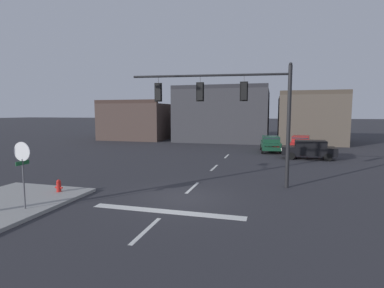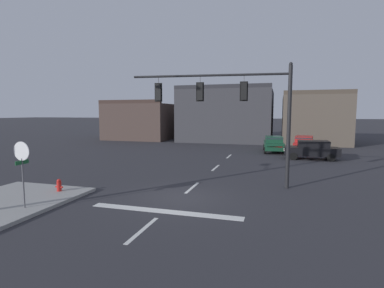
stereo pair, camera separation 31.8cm
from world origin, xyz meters
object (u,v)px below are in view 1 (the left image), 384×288
at_px(car_lot_nearside, 271,144).
at_px(fire_hydrant, 59,188).
at_px(signal_mast_near_side, 235,102).
at_px(car_lot_farside, 301,143).
at_px(car_lot_middle, 309,149).
at_px(stop_sign, 22,159).

height_order(car_lot_nearside, fire_hydrant, car_lot_nearside).
height_order(signal_mast_near_side, car_lot_farside, signal_mast_near_side).
bearing_deg(car_lot_middle, car_lot_nearside, 129.59).
height_order(car_lot_nearside, car_lot_farside, same).
bearing_deg(car_lot_nearside, car_lot_farside, 22.18).
distance_m(signal_mast_near_side, car_lot_nearside, 15.65).
height_order(signal_mast_near_side, stop_sign, signal_mast_near_side).
height_order(car_lot_middle, car_lot_farside, same).
bearing_deg(fire_hydrant, stop_sign, -79.42).
relative_size(signal_mast_near_side, car_lot_nearside, 1.85).
height_order(stop_sign, car_lot_farside, stop_sign).
relative_size(car_lot_nearside, car_lot_middle, 1.02).
bearing_deg(car_lot_middle, signal_mast_near_side, -114.13).
xyz_separation_m(car_lot_farside, fire_hydrant, (-12.69, -20.38, -0.53)).
xyz_separation_m(stop_sign, car_lot_middle, (12.47, 17.80, -1.29)).
height_order(stop_sign, car_lot_nearside, stop_sign).
height_order(signal_mast_near_side, car_lot_nearside, signal_mast_near_side).
xyz_separation_m(signal_mast_near_side, stop_sign, (-7.46, -6.60, -2.40)).
bearing_deg(stop_sign, car_lot_farside, 61.93).
bearing_deg(car_lot_farside, stop_sign, -118.07).
bearing_deg(stop_sign, fire_hydrant, 100.58).
bearing_deg(stop_sign, signal_mast_near_side, 41.50).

